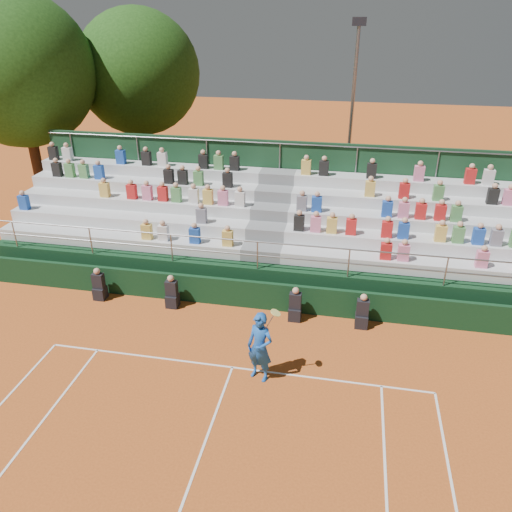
% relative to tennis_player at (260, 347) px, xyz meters
% --- Properties ---
extents(ground, '(90.00, 90.00, 0.00)m').
position_rel_tennis_player_xyz_m(ground, '(-0.84, 0.25, -1.02)').
color(ground, '#BE571F').
rests_on(ground, ground).
extents(courtside_wall, '(20.00, 0.15, 1.00)m').
position_rel_tennis_player_xyz_m(courtside_wall, '(-0.84, 3.45, -0.52)').
color(courtside_wall, black).
rests_on(courtside_wall, ground).
extents(line_officials, '(9.31, 0.40, 1.19)m').
position_rel_tennis_player_xyz_m(line_officials, '(-1.62, 3.00, -0.54)').
color(line_officials, black).
rests_on(line_officials, ground).
extents(grandstand, '(20.00, 5.20, 4.40)m').
position_rel_tennis_player_xyz_m(grandstand, '(-0.83, 6.70, 0.06)').
color(grandstand, black).
rests_on(grandstand, ground).
extents(tennis_player, '(0.96, 0.71, 2.22)m').
position_rel_tennis_player_xyz_m(tennis_player, '(0.00, 0.00, 0.00)').
color(tennis_player, '#1752B0').
rests_on(tennis_player, ground).
extents(tree_west, '(6.87, 6.87, 9.94)m').
position_rel_tennis_player_xyz_m(tree_west, '(-13.26, 10.95, 5.47)').
color(tree_west, '#351E13').
rests_on(tree_west, ground).
extents(tree_east, '(6.33, 6.33, 9.21)m').
position_rel_tennis_player_xyz_m(tree_east, '(-9.26, 15.10, 5.01)').
color(tree_east, '#351E13').
rests_on(tree_east, ground).
extents(floodlight_mast, '(0.60, 0.25, 8.72)m').
position_rel_tennis_player_xyz_m(floodlight_mast, '(1.80, 13.20, 4.02)').
color(floodlight_mast, gray).
rests_on(floodlight_mast, ground).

